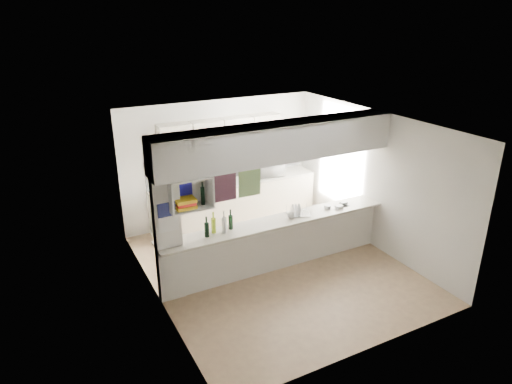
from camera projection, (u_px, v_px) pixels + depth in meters
floor at (276, 268)px, 8.09m from camera, size 4.80×4.80×0.00m
ceiling at (278, 123)px, 7.14m from camera, size 4.80×4.80×0.00m
wall_back at (220, 161)px, 9.59m from camera, size 4.20×0.00×4.20m
wall_left at (154, 225)px, 6.71m from camera, size 0.00×4.80×4.80m
wall_right at (374, 180)px, 8.53m from camera, size 0.00×4.80×4.80m
servery_partition at (268, 182)px, 7.41m from camera, size 4.20×0.50×2.60m
cubby_shelf at (188, 195)px, 6.74m from camera, size 0.65×0.35×0.50m
kitchen_run at (232, 185)px, 9.62m from camera, size 3.60×0.63×2.24m
microwave at (269, 168)px, 9.86m from camera, size 0.65×0.48×0.33m
bowl at (269, 160)px, 9.76m from camera, size 0.25×0.25×0.06m
dish_rack at (298, 210)px, 7.96m from camera, size 0.46×0.39×0.21m
cup at (291, 215)px, 7.81m from camera, size 0.16×0.16×0.09m
wine_bottles at (219, 225)px, 7.28m from camera, size 0.53×0.16×0.38m
plastic_tubs at (336, 206)px, 8.28m from camera, size 0.50×0.21×0.06m
utensil_jar at (189, 185)px, 9.16m from camera, size 0.10×0.10×0.14m
knife_block at (208, 180)px, 9.35m from camera, size 0.11×0.10×0.21m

